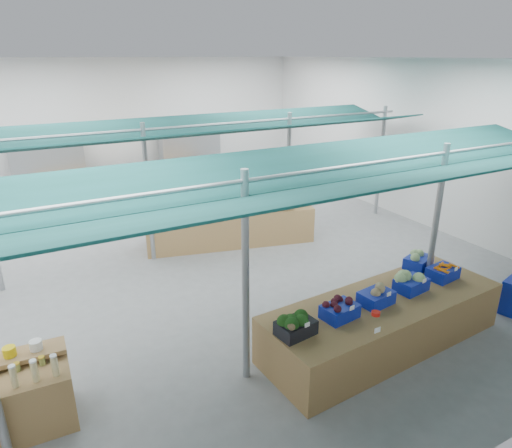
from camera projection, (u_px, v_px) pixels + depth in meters
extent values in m
plane|color=slate|center=(204.00, 258.00, 10.21)|extent=(13.00, 13.00, 0.00)
plane|color=silver|center=(195.00, 59.00, 8.75)|extent=(13.00, 13.00, 0.00)
plane|color=silver|center=(125.00, 126.00, 14.83)|extent=(12.00, 0.00, 12.00)
plane|color=silver|center=(410.00, 141.00, 12.16)|extent=(0.00, 13.00, 13.00)
cylinder|color=gray|center=(246.00, 281.00, 5.95)|extent=(0.10, 0.10, 3.00)
cylinder|color=gray|center=(148.00, 194.00, 9.65)|extent=(0.10, 0.10, 3.00)
cylinder|color=gray|center=(434.00, 234.00, 7.51)|extent=(0.10, 0.10, 3.00)
cylinder|color=gray|center=(288.00, 175.00, 11.22)|extent=(0.10, 0.10, 3.00)
cylinder|color=gray|center=(380.00, 162.00, 12.56)|extent=(0.10, 0.10, 3.00)
cylinder|color=gray|center=(358.00, 165.00, 6.26)|extent=(10.00, 0.06, 0.06)
cylinder|color=gray|center=(222.00, 124.00, 9.96)|extent=(10.00, 0.06, 0.06)
cube|color=#0B302C|center=(392.00, 181.00, 5.75)|extent=(9.50, 1.28, 0.30)
cube|color=#0B302C|center=(329.00, 161.00, 6.82)|extent=(9.50, 1.28, 0.30)
cube|color=#0B302C|center=(235.00, 131.00, 9.45)|extent=(9.50, 1.28, 0.30)
cube|color=#0B302C|center=(210.00, 124.00, 10.52)|extent=(9.50, 1.28, 0.30)
cube|color=#B23F33|center=(49.00, 171.00, 13.69)|extent=(2.00, 0.50, 2.00)
cube|color=#B23F33|center=(190.00, 156.00, 15.70)|extent=(2.00, 0.50, 2.00)
cube|color=olive|center=(383.00, 322.00, 7.08)|extent=(4.06, 1.58, 0.77)
cube|color=olive|center=(230.00, 226.00, 10.88)|extent=(4.05, 1.85, 0.84)
cube|color=olive|center=(130.00, 184.00, 14.27)|extent=(5.48, 2.17, 0.97)
imported|color=#1B7DB0|center=(166.00, 207.00, 11.13)|extent=(0.65, 0.50, 1.58)
imported|color=#AD1531|center=(232.00, 196.00, 11.93)|extent=(0.89, 0.76, 1.58)
cube|color=black|center=(296.00, 328.00, 6.05)|extent=(0.54, 0.41, 0.20)
cube|color=white|center=(307.00, 325.00, 5.83)|extent=(0.08, 0.02, 0.06)
cube|color=#0F22A3|center=(340.00, 311.00, 6.44)|extent=(0.54, 0.41, 0.20)
cube|color=white|center=(352.00, 308.00, 6.21)|extent=(0.08, 0.02, 0.06)
cube|color=#0F22A3|center=(376.00, 298.00, 6.80)|extent=(0.54, 0.41, 0.20)
cube|color=white|center=(389.00, 294.00, 6.57)|extent=(0.08, 0.02, 0.06)
cube|color=#0F22A3|center=(411.00, 285.00, 7.18)|extent=(0.54, 0.41, 0.20)
cube|color=white|center=(424.00, 281.00, 6.96)|extent=(0.08, 0.02, 0.06)
cube|color=#0F22A3|center=(443.00, 273.00, 7.57)|extent=(0.54, 0.41, 0.20)
cube|color=white|center=(456.00, 269.00, 7.34)|extent=(0.08, 0.02, 0.06)
sphere|color=brown|center=(292.00, 327.00, 5.81)|extent=(0.09, 0.09, 0.09)
sphere|color=brown|center=(289.00, 326.00, 5.76)|extent=(0.06, 0.06, 0.06)
cylinder|color=red|center=(376.00, 313.00, 5.96)|extent=(0.12, 0.12, 0.05)
cube|color=white|center=(377.00, 330.00, 5.99)|extent=(0.10, 0.01, 0.07)
cube|color=#997247|center=(190.00, 209.00, 10.39)|extent=(2.00, 1.48, 0.26)
cube|color=#997247|center=(263.00, 203.00, 10.80)|extent=(1.65, 1.30, 0.26)
cylinder|color=#8C6019|center=(302.00, 201.00, 11.04)|extent=(0.14, 0.14, 0.22)
cone|color=#26661E|center=(303.00, 193.00, 10.97)|extent=(0.12, 0.12, 0.18)
cube|color=#0F22A3|center=(418.00, 262.00, 7.96)|extent=(0.59, 0.49, 0.20)
cube|color=white|center=(432.00, 257.00, 7.77)|extent=(0.08, 0.03, 0.06)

